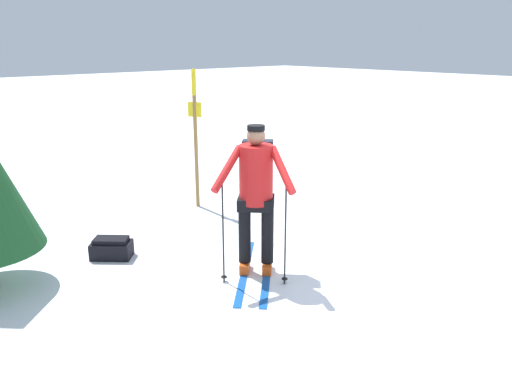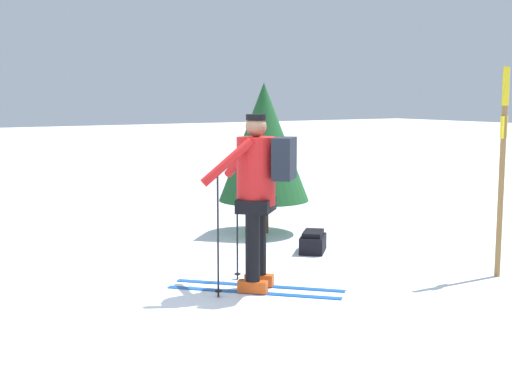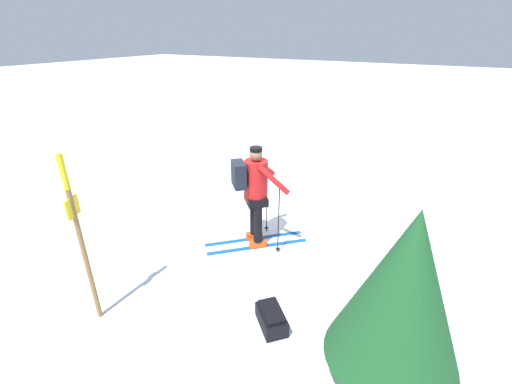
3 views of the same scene
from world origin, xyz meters
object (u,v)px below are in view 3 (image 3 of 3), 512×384
at_px(dropped_backpack, 271,318).
at_px(trail_marker, 78,229).
at_px(pine_tree, 403,291).
at_px(skier, 254,189).

bearing_deg(dropped_backpack, trail_marker, -154.74).
relative_size(dropped_backpack, pine_tree, 0.26).
height_order(skier, dropped_backpack, skier).
height_order(dropped_backpack, pine_tree, pine_tree).
bearing_deg(pine_tree, dropped_backpack, 173.29).
relative_size(dropped_backpack, trail_marker, 0.25).
distance_m(skier, pine_tree, 3.12).
bearing_deg(skier, pine_tree, -33.94).
height_order(dropped_backpack, trail_marker, trail_marker).
height_order(skier, pine_tree, pine_tree).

